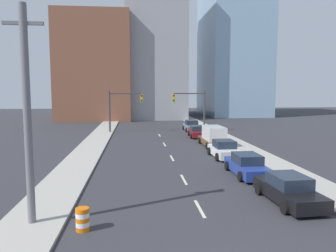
{
  "coord_description": "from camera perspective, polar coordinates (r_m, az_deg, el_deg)",
  "views": [
    {
      "loc": [
        -3.07,
        -7.5,
        5.7
      ],
      "look_at": [
        0.17,
        24.74,
        2.2
      ],
      "focal_mm": 35.0,
      "sensor_mm": 36.0,
      "label": 1
    }
  ],
  "objects": [
    {
      "name": "sidewalk_right",
      "position": [
        54.0,
        5.6,
        0.14
      ],
      "size": [
        2.8,
        90.31,
        0.13
      ],
      "color": "#ADA89E",
      "rests_on": "ground"
    },
    {
      "name": "sedan_blue",
      "position": [
        22.89,
        13.58,
        -6.71
      ],
      "size": [
        2.11,
        4.79,
        1.46
      ],
      "rotation": [
        0.0,
        0.0,
        0.01
      ],
      "color": "navy",
      "rests_on": "ground"
    },
    {
      "name": "sedan_maroon",
      "position": [
        40.61,
        5.24,
        -1.02
      ],
      "size": [
        2.36,
        4.56,
        1.41
      ],
      "rotation": [
        0.0,
        0.0,
        -0.05
      ],
      "color": "maroon",
      "rests_on": "ground"
    },
    {
      "name": "sidewalk_left",
      "position": [
        53.14,
        -10.49,
        -0.03
      ],
      "size": [
        2.8,
        90.31,
        0.13
      ],
      "color": "#ADA89E",
      "rests_on": "ground"
    },
    {
      "name": "sedan_white",
      "position": [
        28.45,
        9.76,
        -4.08
      ],
      "size": [
        2.21,
        4.33,
        1.5
      ],
      "rotation": [
        0.0,
        0.0,
        0.02
      ],
      "color": "silver",
      "rests_on": "ground"
    },
    {
      "name": "building_glass_right",
      "position": [
        80.0,
        11.14,
        12.35
      ],
      "size": [
        13.0,
        20.0,
        28.98
      ],
      "color": "#8CADC6",
      "rests_on": "ground"
    },
    {
      "name": "traffic_signal_left",
      "position": [
        44.89,
        -8.4,
        3.6
      ],
      "size": [
        4.6,
        0.35,
        5.72
      ],
      "color": "#38383D",
      "rests_on": "ground"
    },
    {
      "name": "sedan_black",
      "position": [
        18.05,
        20.25,
        -10.42
      ],
      "size": [
        2.28,
        4.74,
        1.46
      ],
      "rotation": [
        0.0,
        0.0,
        0.05
      ],
      "color": "black",
      "rests_on": "ground"
    },
    {
      "name": "traffic_barrel",
      "position": [
        14.31,
        -14.65,
        -15.45
      ],
      "size": [
        0.56,
        0.56,
        0.95
      ],
      "color": "orange",
      "rests_on": "ground"
    },
    {
      "name": "utility_pole_left_near",
      "position": [
        14.63,
        -23.31,
        1.8
      ],
      "size": [
        1.6,
        0.32,
        9.18
      ],
      "color": "slate",
      "rests_on": "ground"
    },
    {
      "name": "building_brick_left",
      "position": [
        68.77,
        -12.44,
        9.78
      ],
      "size": [
        14.0,
        16.0,
        20.42
      ],
      "color": "brown",
      "rests_on": "ground"
    },
    {
      "name": "lane_stripe_at_34m",
      "position": [
        42.14,
        -1.5,
        -1.61
      ],
      "size": [
        0.16,
        2.4,
        0.01
      ],
      "primitive_type": "cube",
      "color": "beige",
      "rests_on": "ground"
    },
    {
      "name": "sedan_gray",
      "position": [
        46.83,
        4.11,
        0.0
      ],
      "size": [
        2.14,
        4.36,
        1.53
      ],
      "rotation": [
        0.0,
        0.0,
        0.01
      ],
      "color": "slate",
      "rests_on": "ground"
    },
    {
      "name": "lane_stripe_at_27m",
      "position": [
        34.94,
        -0.62,
        -3.22
      ],
      "size": [
        0.16,
        2.4,
        0.01
      ],
      "primitive_type": "cube",
      "color": "beige",
      "rests_on": "ground"
    },
    {
      "name": "lane_stripe_at_20m",
      "position": [
        27.92,
        0.7,
        -5.61
      ],
      "size": [
        0.16,
        2.4,
        0.01
      ],
      "primitive_type": "cube",
      "color": "beige",
      "rests_on": "ground"
    },
    {
      "name": "building_office_center",
      "position": [
        72.85,
        -2.43,
        13.19
      ],
      "size": [
        12.0,
        20.0,
        29.24
      ],
      "color": "#99999E",
      "rests_on": "ground"
    },
    {
      "name": "traffic_signal_right",
      "position": [
        45.58,
        4.66,
        3.69
      ],
      "size": [
        4.6,
        0.35,
        5.72
      ],
      "color": "#38383D",
      "rests_on": "ground"
    },
    {
      "name": "lane_stripe_at_13m",
      "position": [
        21.39,
        2.76,
        -9.28
      ],
      "size": [
        0.16,
        2.4,
        0.01
      ],
      "primitive_type": "cube",
      "color": "beige",
      "rests_on": "ground"
    },
    {
      "name": "lane_stripe_at_8m",
      "position": [
        16.45,
        5.54,
        -14.11
      ],
      "size": [
        0.16,
        2.4,
        0.01
      ],
      "primitive_type": "cube",
      "color": "beige",
      "rests_on": "ground"
    },
    {
      "name": "box_truck_brown",
      "position": [
        33.92,
        7.95,
        -1.89
      ],
      "size": [
        2.34,
        5.8,
        2.08
      ],
      "rotation": [
        0.0,
        0.0,
        0.01
      ],
      "color": "brown",
      "rests_on": "ground"
    }
  ]
}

